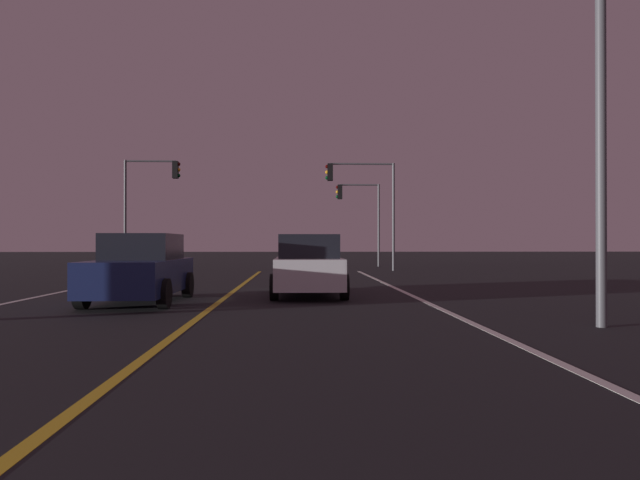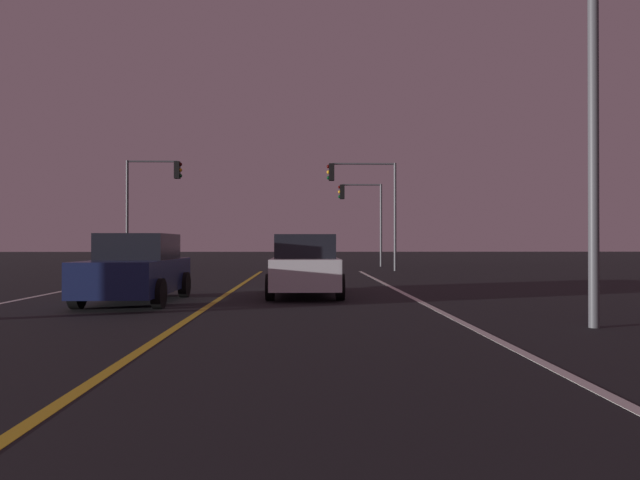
{
  "view_description": "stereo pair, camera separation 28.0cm",
  "coord_description": "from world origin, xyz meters",
  "px_view_note": "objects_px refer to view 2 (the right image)",
  "views": [
    {
      "loc": [
        1.95,
        1.95,
        1.46
      ],
      "look_at": [
        2.89,
        25.56,
        1.6
      ],
      "focal_mm": 31.78,
      "sensor_mm": 36.0,
      "label": 1
    },
    {
      "loc": [
        2.23,
        1.95,
        1.46
      ],
      "look_at": [
        2.89,
        25.56,
        1.6
      ],
      "focal_mm": 31.78,
      "sensor_mm": 36.0,
      "label": 2
    }
  ],
  "objects_px": {
    "traffic_light_near_right": "(363,190)",
    "traffic_light_far_right": "(360,205)",
    "street_lamp_right_near": "(560,14)",
    "car_lead_same_lane": "(305,266)",
    "traffic_light_near_left": "(153,190)",
    "car_oncoming": "(137,269)"
  },
  "relations": [
    {
      "from": "traffic_light_far_right",
      "to": "traffic_light_near_right",
      "type": "bearing_deg",
      "value": 85.69
    },
    {
      "from": "traffic_light_far_right",
      "to": "traffic_light_near_left",
      "type": "bearing_deg",
      "value": 25.6
    },
    {
      "from": "car_lead_same_lane",
      "to": "traffic_light_far_right",
      "type": "height_order",
      "value": "traffic_light_far_right"
    },
    {
      "from": "car_lead_same_lane",
      "to": "street_lamp_right_near",
      "type": "bearing_deg",
      "value": -144.44
    },
    {
      "from": "car_lead_same_lane",
      "to": "traffic_light_near_right",
      "type": "height_order",
      "value": "traffic_light_near_right"
    },
    {
      "from": "traffic_light_far_right",
      "to": "street_lamp_right_near",
      "type": "xyz_separation_m",
      "value": [
        0.91,
        -25.74,
        1.6
      ]
    },
    {
      "from": "car_oncoming",
      "to": "traffic_light_near_left",
      "type": "bearing_deg",
      "value": -166.41
    },
    {
      "from": "traffic_light_near_right",
      "to": "traffic_light_near_left",
      "type": "xyz_separation_m",
      "value": [
        -11.07,
        0.0,
        0.01
      ]
    },
    {
      "from": "car_lead_same_lane",
      "to": "traffic_light_near_right",
      "type": "relative_size",
      "value": 0.75
    },
    {
      "from": "car_oncoming",
      "to": "traffic_light_near_left",
      "type": "height_order",
      "value": "traffic_light_near_left"
    },
    {
      "from": "car_lead_same_lane",
      "to": "street_lamp_right_near",
      "type": "distance_m",
      "value": 8.87
    },
    {
      "from": "street_lamp_right_near",
      "to": "car_lead_same_lane",
      "type": "bearing_deg",
      "value": -54.44
    },
    {
      "from": "street_lamp_right_near",
      "to": "traffic_light_far_right",
      "type": "bearing_deg",
      "value": -87.98
    },
    {
      "from": "car_oncoming",
      "to": "traffic_light_far_right",
      "type": "relative_size",
      "value": 0.83
    },
    {
      "from": "traffic_light_near_left",
      "to": "street_lamp_right_near",
      "type": "relative_size",
      "value": 0.68
    },
    {
      "from": "car_lead_same_lane",
      "to": "traffic_light_far_right",
      "type": "distance_m",
      "value": 20.12
    },
    {
      "from": "traffic_light_near_right",
      "to": "street_lamp_right_near",
      "type": "height_order",
      "value": "street_lamp_right_near"
    },
    {
      "from": "traffic_light_far_right",
      "to": "street_lamp_right_near",
      "type": "height_order",
      "value": "street_lamp_right_near"
    },
    {
      "from": "car_lead_same_lane",
      "to": "car_oncoming",
      "type": "relative_size",
      "value": 1.0
    },
    {
      "from": "traffic_light_near_right",
      "to": "traffic_light_far_right",
      "type": "xyz_separation_m",
      "value": [
        0.41,
        5.5,
        -0.42
      ]
    },
    {
      "from": "car_lead_same_lane",
      "to": "traffic_light_far_right",
      "type": "relative_size",
      "value": 0.83
    },
    {
      "from": "traffic_light_near_right",
      "to": "traffic_light_near_left",
      "type": "height_order",
      "value": "traffic_light_near_left"
    }
  ]
}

